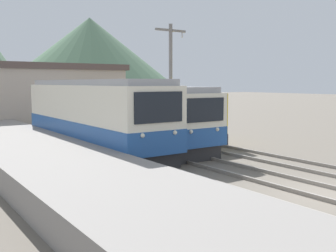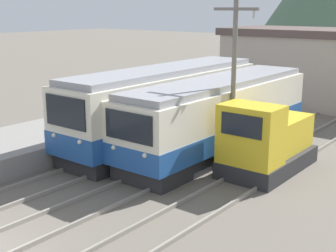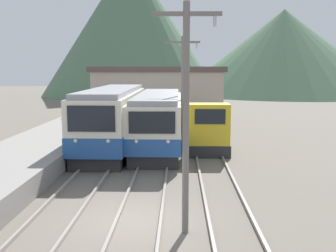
{
  "view_description": "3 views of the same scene",
  "coord_description": "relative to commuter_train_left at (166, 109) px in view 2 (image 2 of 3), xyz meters",
  "views": [
    {
      "loc": [
        -11.14,
        -7.06,
        3.61
      ],
      "look_at": [
        -0.61,
        7.96,
        1.58
      ],
      "focal_mm": 42.0,
      "sensor_mm": 36.0,
      "label": 1
    },
    {
      "loc": [
        11.37,
        -5.55,
        6.56
      ],
      "look_at": [
        0.04,
        8.77,
        1.91
      ],
      "focal_mm": 50.0,
      "sensor_mm": 36.0,
      "label": 2
    },
    {
      "loc": [
        1.5,
        -12.3,
        4.95
      ],
      "look_at": [
        0.89,
        9.06,
        1.83
      ],
      "focal_mm": 42.0,
      "sensor_mm": 36.0,
      "label": 3
    }
  ],
  "objects": [
    {
      "name": "shunting_locomotive",
      "position": [
        5.8,
        -0.73,
        -0.54
      ],
      "size": [
        2.4,
        4.75,
        3.0
      ],
      "color": "#28282B",
      "rests_on": "ground"
    },
    {
      "name": "commuter_train_center",
      "position": [
        2.8,
        0.47,
        -0.15
      ],
      "size": [
        2.84,
        12.34,
        3.41
      ],
      "color": "#28282B",
      "rests_on": "ground"
    },
    {
      "name": "station_building",
      "position": [
        2.08,
        14.08,
        0.85
      ],
      "size": [
        12.6,
        6.3,
        5.15
      ],
      "color": "#AD9E8E",
      "rests_on": "ground"
    },
    {
      "name": "commuter_train_left",
      "position": [
        0.0,
        0.0,
        0.0
      ],
      "size": [
        2.84,
        12.47,
        3.76
      ],
      "color": "#28282B",
      "rests_on": "ground"
    },
    {
      "name": "catenary_mast_mid",
      "position": [
        4.31,
        -0.93,
        1.99
      ],
      "size": [
        2.0,
        0.2,
        6.84
      ],
      "color": "slate",
      "rests_on": "ground"
    }
  ]
}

